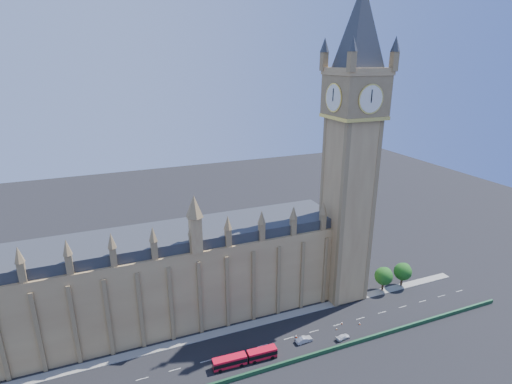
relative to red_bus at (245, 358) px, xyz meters
name	(u,v)px	position (x,y,z in m)	size (l,w,h in m)	color
ground	(249,349)	(2.76, 4.36, -1.52)	(400.00, 400.00, 0.00)	black
palace_westminster	(139,282)	(-22.24, 26.36, 12.35)	(120.00, 20.00, 28.00)	#9A754A
elizabeth_tower	(353,130)	(40.76, 18.35, 53.04)	(20.59, 20.59, 105.00)	#9A754A
bridge_parapet	(262,370)	(2.76, -4.64, -0.92)	(160.00, 0.60, 1.20)	#1E4C2D
kerb_north	(237,328)	(2.76, 13.86, -1.44)	(160.00, 3.00, 0.16)	gray
tree_east_near	(384,275)	(54.99, 14.44, 4.13)	(6.00, 6.00, 8.50)	#382619
tree_east_far	(403,271)	(62.99, 14.44, 4.13)	(6.00, 6.00, 8.50)	#382619
red_bus	(245,358)	(0.00, 0.00, 0.00)	(17.05, 3.33, 2.88)	red
car_grey	(301,339)	(17.29, 1.92, -0.87)	(1.53, 3.79, 1.29)	#3B3E42
car_silver	(304,340)	(17.86, 1.36, -0.71)	(1.70, 4.88, 1.61)	#A3A4AA
car_white	(343,337)	(28.52, -1.54, -0.89)	(1.75, 4.31, 1.25)	silver
cone_a	(296,336)	(16.76, 3.80, -1.15)	(0.50, 0.50, 0.76)	black
cone_b	(342,323)	(32.02, 4.17, -1.19)	(0.54, 0.54, 0.67)	black
cone_c	(360,323)	(36.76, 2.06, -1.18)	(0.51, 0.51, 0.69)	black
cone_d	(337,329)	(29.15, 2.56, -1.21)	(0.49, 0.49, 0.62)	black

